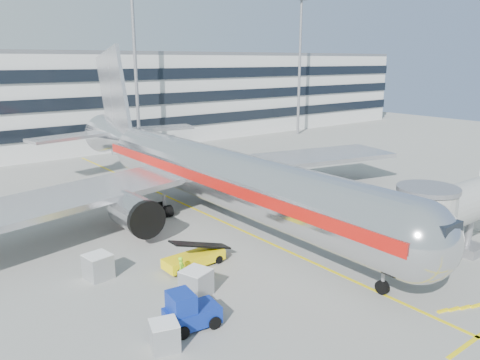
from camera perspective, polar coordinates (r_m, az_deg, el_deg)
ground at (r=36.07m, az=6.43°, el=-8.88°), size 180.00×180.00×0.00m
lead_in_line at (r=43.27m, az=-2.85°, el=-4.76°), size 0.25×70.00×0.01m
stop_bar at (r=28.94m, az=26.98°, el=-16.71°), size 6.00×0.25×0.01m
main_jet at (r=43.45m, az=-4.22°, el=1.11°), size 50.95×48.70×16.06m
terminal at (r=85.01m, az=-22.08°, el=9.07°), size 150.00×24.25×15.60m
light_mast_centre at (r=72.65m, az=-12.70°, el=14.62°), size 2.40×1.20×25.45m
light_mast_east at (r=92.55m, az=7.32°, el=14.73°), size 2.40×1.20×25.45m
belt_loader at (r=33.67m, az=-5.65°, el=-9.43°), size 4.71×1.82×2.24m
baggage_tug at (r=26.51m, az=-6.26°, el=-15.69°), size 3.10×2.18×2.19m
cargo_container_left at (r=25.13m, az=-9.20°, el=-18.22°), size 1.72×1.72×1.47m
cargo_container_right at (r=33.15m, az=-16.91°, el=-10.03°), size 1.80×1.80×1.68m
cargo_container_front at (r=29.71m, az=-5.37°, el=-12.37°), size 2.03×2.03×1.70m
ramp_worker at (r=31.69m, az=-7.15°, el=-10.68°), size 0.71×0.70×1.66m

